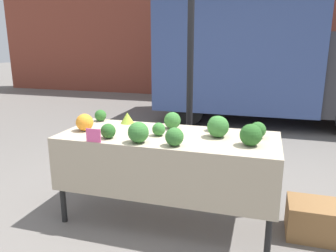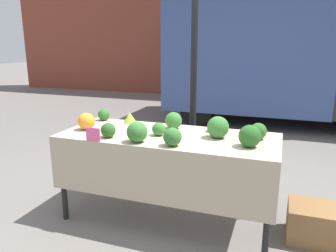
# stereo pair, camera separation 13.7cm
# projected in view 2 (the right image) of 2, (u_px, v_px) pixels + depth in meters

# --- Properties ---
(ground_plane) EXTENTS (40.00, 40.00, 0.00)m
(ground_plane) POSITION_uv_depth(u_px,v_px,m) (168.00, 217.00, 3.06)
(ground_plane) COLOR slate
(tent_pole) EXTENTS (0.07, 0.07, 2.79)m
(tent_pole) POSITION_uv_depth(u_px,v_px,m) (194.00, 61.00, 3.45)
(tent_pole) COLOR black
(tent_pole) RESTS_ON ground_plane
(parked_truck) EXTENTS (4.48, 2.15, 2.34)m
(parked_truck) POSITION_uv_depth(u_px,v_px,m) (276.00, 61.00, 6.56)
(parked_truck) COLOR #384C84
(parked_truck) RESTS_ON ground_plane
(market_table) EXTENTS (1.90, 0.78, 0.80)m
(market_table) POSITION_uv_depth(u_px,v_px,m) (166.00, 148.00, 2.83)
(market_table) COLOR tan
(market_table) RESTS_ON ground_plane
(orange_cauliflower) EXTENTS (0.16, 0.16, 0.16)m
(orange_cauliflower) POSITION_uv_depth(u_px,v_px,m) (86.00, 121.00, 3.02)
(orange_cauliflower) COLOR orange
(orange_cauliflower) RESTS_ON market_table
(romanesco_head) EXTENTS (0.14, 0.14, 0.11)m
(romanesco_head) POSITION_uv_depth(u_px,v_px,m) (130.00, 117.00, 3.28)
(romanesco_head) COLOR #93B238
(romanesco_head) RESTS_ON market_table
(broccoli_head_0) EXTENTS (0.17, 0.17, 0.17)m
(broccoli_head_0) POSITION_uv_depth(u_px,v_px,m) (137.00, 132.00, 2.64)
(broccoli_head_0) COLOR #387533
(broccoli_head_0) RESTS_ON market_table
(broccoli_head_1) EXTENTS (0.18, 0.18, 0.18)m
(broccoli_head_1) POSITION_uv_depth(u_px,v_px,m) (218.00, 127.00, 2.75)
(broccoli_head_1) COLOR #387533
(broccoli_head_1) RESTS_ON market_table
(broccoli_head_2) EXTENTS (0.14, 0.14, 0.14)m
(broccoli_head_2) POSITION_uv_depth(u_px,v_px,m) (217.00, 124.00, 2.96)
(broccoli_head_2) COLOR #23511E
(broccoli_head_2) RESTS_ON market_table
(broccoli_head_3) EXTENTS (0.15, 0.15, 0.15)m
(broccoli_head_3) POSITION_uv_depth(u_px,v_px,m) (172.00, 137.00, 2.54)
(broccoli_head_3) COLOR #336B2D
(broccoli_head_3) RESTS_ON market_table
(broccoli_head_4) EXTENTS (0.17, 0.17, 0.17)m
(broccoli_head_4) POSITION_uv_depth(u_px,v_px,m) (250.00, 136.00, 2.51)
(broccoli_head_4) COLOR #285B23
(broccoli_head_4) RESTS_ON market_table
(broccoli_head_5) EXTENTS (0.14, 0.14, 0.14)m
(broccoli_head_5) POSITION_uv_depth(u_px,v_px,m) (258.00, 131.00, 2.72)
(broccoli_head_5) COLOR #2D6628
(broccoli_head_5) RESTS_ON market_table
(broccoli_head_6) EXTENTS (0.13, 0.13, 0.13)m
(broccoli_head_6) POSITION_uv_depth(u_px,v_px,m) (108.00, 130.00, 2.77)
(broccoli_head_6) COLOR #285B23
(broccoli_head_6) RESTS_ON market_table
(broccoli_head_7) EXTENTS (0.12, 0.12, 0.12)m
(broccoli_head_7) POSITION_uv_depth(u_px,v_px,m) (104.00, 115.00, 3.39)
(broccoli_head_7) COLOR #2D6628
(broccoli_head_7) RESTS_ON market_table
(broccoli_head_8) EXTENTS (0.12, 0.12, 0.12)m
(broccoli_head_8) POSITION_uv_depth(u_px,v_px,m) (159.00, 129.00, 2.83)
(broccoli_head_8) COLOR #387533
(broccoli_head_8) RESTS_ON market_table
(broccoli_head_9) EXTENTS (0.16, 0.16, 0.16)m
(broccoli_head_9) POSITION_uv_depth(u_px,v_px,m) (173.00, 120.00, 3.06)
(broccoli_head_9) COLOR #387533
(broccoli_head_9) RESTS_ON market_table
(price_sign) EXTENTS (0.13, 0.01, 0.11)m
(price_sign) POSITION_uv_depth(u_px,v_px,m) (93.00, 134.00, 2.67)
(price_sign) COLOR #F45B9E
(price_sign) RESTS_ON market_table
(produce_crate) EXTENTS (0.49, 0.36, 0.30)m
(produce_crate) POSITION_uv_depth(u_px,v_px,m) (319.00, 224.00, 2.68)
(produce_crate) COLOR olive
(produce_crate) RESTS_ON ground_plane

